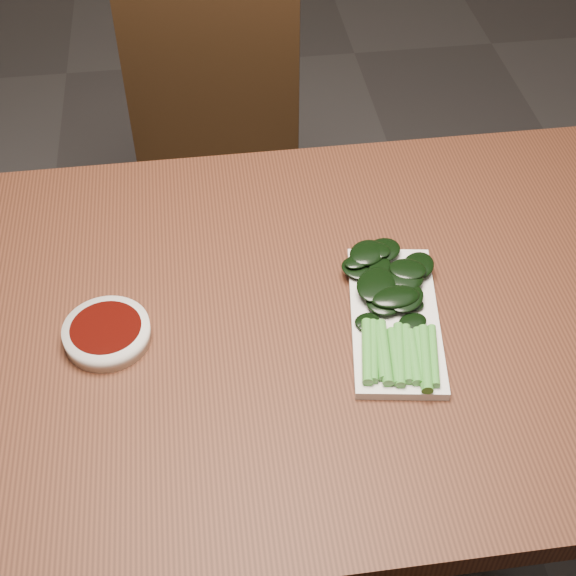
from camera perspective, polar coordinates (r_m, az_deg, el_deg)
The scene contains 6 objects.
ground at distance 1.80m, azimuth -0.79°, elevation -18.12°, with size 6.00×6.00×0.00m, color #333030.
table at distance 1.23m, azimuth -1.11°, elevation -4.25°, with size 1.40×0.80×0.75m.
chair_far at distance 1.84m, azimuth -5.36°, elevation 7.63°, with size 0.44×0.44×0.89m.
sauce_bowl at distance 1.16m, azimuth -12.75°, elevation -3.14°, with size 0.12×0.12×0.03m.
serving_plate at distance 1.17m, azimuth 7.58°, elevation -2.19°, with size 0.17×0.29×0.01m.
gai_lan at distance 1.17m, azimuth 7.41°, elevation -1.22°, with size 0.16×0.31×0.02m.
Camera 1 is at (-0.08, -0.78, 1.63)m, focal length 50.00 mm.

